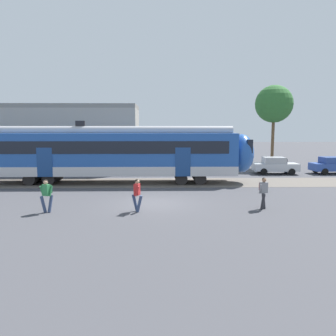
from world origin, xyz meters
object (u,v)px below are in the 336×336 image
commuter_train (4,154)px  parked_car_silver (275,165)px  parked_car_blue (333,165)px  pedestrian_grey (263,190)px  pedestrian_red (137,193)px  pedestrian_green (47,193)px

commuter_train → parked_car_silver: size_ratio=9.34×
parked_car_blue → pedestrian_grey: bearing=-129.0°
commuter_train → pedestrian_grey: commuter_train is taller
pedestrian_grey → parked_car_blue: size_ratio=0.41×
pedestrian_red → parked_car_silver: (11.65, 13.43, -0.18)m
pedestrian_grey → parked_car_silver: pedestrian_grey is taller
pedestrian_red → pedestrian_grey: 6.51m
parked_car_blue → parked_car_silver: bearing=-179.7°
commuter_train → parked_car_silver: (22.34, 4.62, -1.47)m
commuter_train → parked_car_blue: size_ratio=9.30×
pedestrian_grey → parked_car_silver: size_ratio=0.41×
parked_car_silver → pedestrian_red: bearing=-131.0°
parked_car_silver → pedestrian_green: bearing=-140.1°
pedestrian_red → pedestrian_grey: same height
pedestrian_red → pedestrian_grey: bearing=3.7°
parked_car_silver → commuter_train: bearing=-168.3°
commuter_train → pedestrian_grey: (17.19, -8.39, -1.26)m
parked_car_blue → pedestrian_green: bearing=-147.9°
pedestrian_green → parked_car_silver: size_ratio=0.41×
pedestrian_green → parked_car_silver: 21.02m
pedestrian_green → parked_car_silver: pedestrian_green is taller
pedestrian_green → pedestrian_grey: (10.97, 0.47, 0.00)m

